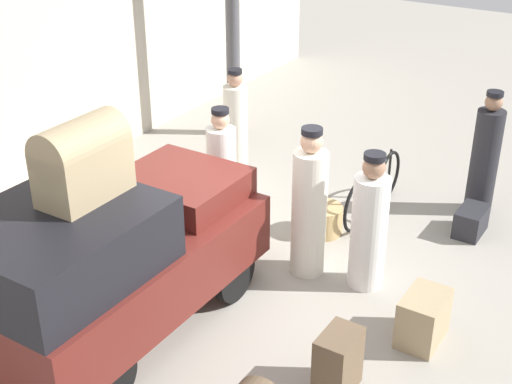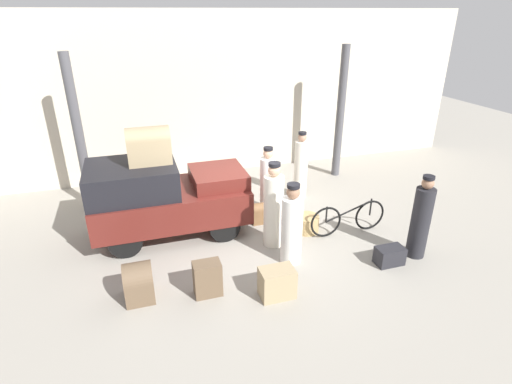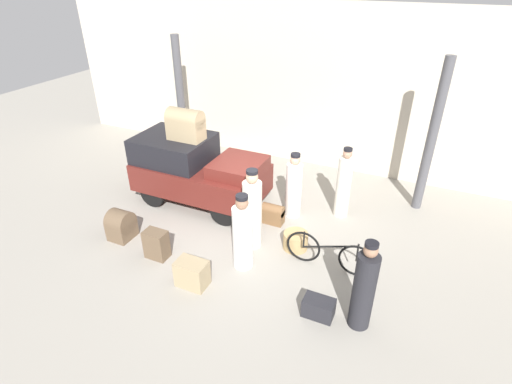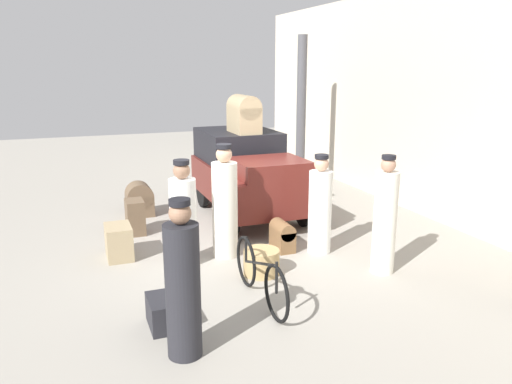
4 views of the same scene
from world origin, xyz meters
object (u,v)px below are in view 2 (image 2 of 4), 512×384
object	(u,v)px
wicker_basket	(307,224)
suitcase_small_leather	(277,283)
porter_standing_middle	(274,208)
suitcase_black_upright	(208,279)
trunk_umber_medium	(262,212)
trunk_on_truck_roof	(149,145)
porter_carrying_trunk	(292,227)
bicycle	(348,218)
suitcase_tan_flat	(139,282)
trunk_wicker_pale	(390,256)
porter_lifting_near_truck	(301,168)
conductor_in_dark_uniform	(268,183)
truck	(164,196)
porter_with_bicycle	(421,220)

from	to	relation	value
wicker_basket	suitcase_small_leather	size ratio (longest dim) A/B	0.90
porter_standing_middle	suitcase_black_upright	world-z (taller)	porter_standing_middle
wicker_basket	suitcase_black_upright	world-z (taller)	suitcase_black_upright
trunk_umber_medium	trunk_on_truck_roof	bearing A→B (deg)	175.95
wicker_basket	porter_carrying_trunk	xyz separation A→B (m)	(-0.77, -0.96, 0.55)
bicycle	porter_carrying_trunk	xyz separation A→B (m)	(-1.58, -0.62, 0.37)
bicycle	suitcase_tan_flat	xyz separation A→B (m)	(-4.41, -0.89, -0.04)
porter_carrying_trunk	trunk_wicker_pale	xyz separation A→B (m)	(1.76, -0.66, -0.56)
porter_lifting_near_truck	trunk_umber_medium	distance (m)	1.77
conductor_in_dark_uniform	bicycle	bearing A→B (deg)	-49.64
porter_carrying_trunk	suitcase_small_leather	xyz separation A→B (m)	(-0.62, -0.91, -0.47)
porter_standing_middle	porter_carrying_trunk	bearing A→B (deg)	-80.47
wicker_basket	suitcase_tan_flat	world-z (taller)	suitcase_tan_flat
truck	porter_standing_middle	distance (m)	2.33
porter_standing_middle	porter_carrying_trunk	world-z (taller)	porter_standing_middle
trunk_wicker_pale	suitcase_black_upright	bearing A→B (deg)	177.36
trunk_wicker_pale	suitcase_black_upright	xyz separation A→B (m)	(-3.48, 0.16, 0.14)
porter_carrying_trunk	suitcase_black_upright	distance (m)	1.84
porter_carrying_trunk	suitcase_small_leather	world-z (taller)	porter_carrying_trunk
conductor_in_dark_uniform	porter_carrying_trunk	bearing A→B (deg)	-97.15
trunk_wicker_pale	suitcase_small_leather	size ratio (longest dim) A/B	0.91
truck	trunk_umber_medium	distance (m)	2.23
truck	trunk_umber_medium	size ratio (longest dim) A/B	6.39
bicycle	trunk_wicker_pale	xyz separation A→B (m)	(0.18, -1.28, -0.19)
bicycle	trunk_wicker_pale	distance (m)	1.31
suitcase_black_upright	suitcase_tan_flat	size ratio (longest dim) A/B	0.92
bicycle	conductor_in_dark_uniform	world-z (taller)	conductor_in_dark_uniform
suitcase_black_upright	suitcase_tan_flat	distance (m)	1.14
suitcase_black_upright	trunk_umber_medium	xyz separation A→B (m)	(1.69, 2.14, -0.06)
truck	porter_standing_middle	bearing A→B (deg)	-28.71
conductor_in_dark_uniform	porter_carrying_trunk	xyz separation A→B (m)	(-0.27, -2.16, 0.00)
bicycle	trunk_wicker_pale	bearing A→B (deg)	-81.80
bicycle	suitcase_black_upright	size ratio (longest dim) A/B	2.83
porter_standing_middle	conductor_in_dark_uniform	size ratio (longest dim) A/B	1.12
suitcase_black_upright	porter_carrying_trunk	bearing A→B (deg)	16.27
truck	suitcase_black_upright	bearing A→B (deg)	-79.32
conductor_in_dark_uniform	porter_with_bicycle	bearing A→B (deg)	-51.48
suitcase_black_upright	suitcase_small_leather	world-z (taller)	suitcase_black_upright
truck	trunk_on_truck_roof	world-z (taller)	trunk_on_truck_roof
truck	porter_lifting_near_truck	xyz separation A→B (m)	(3.48, 0.84, -0.09)
suitcase_tan_flat	porter_with_bicycle	bearing A→B (deg)	-3.14
bicycle	porter_carrying_trunk	distance (m)	1.74
porter_with_bicycle	trunk_wicker_pale	bearing A→B (deg)	-170.94
porter_lifting_near_truck	trunk_on_truck_roof	world-z (taller)	trunk_on_truck_roof
truck	conductor_in_dark_uniform	distance (m)	2.46
wicker_basket	porter_carrying_trunk	bearing A→B (deg)	-128.82
porter_standing_middle	conductor_in_dark_uniform	world-z (taller)	porter_standing_middle
truck	wicker_basket	distance (m)	3.13
suitcase_black_upright	suitcase_small_leather	size ratio (longest dim) A/B	1.07
porter_standing_middle	trunk_wicker_pale	size ratio (longest dim) A/B	3.39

